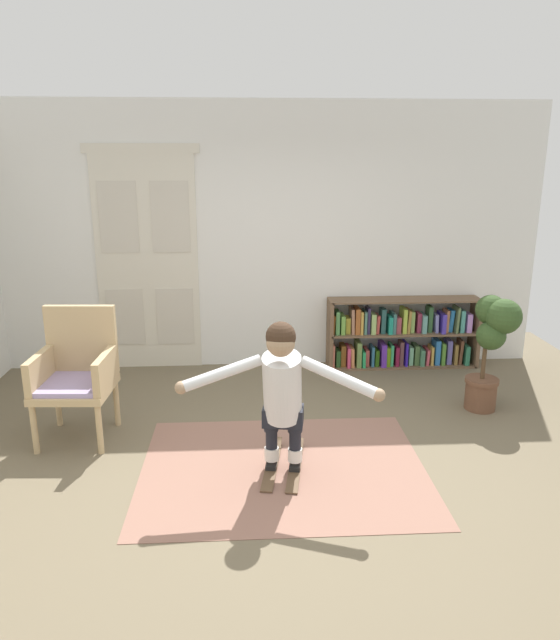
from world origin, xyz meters
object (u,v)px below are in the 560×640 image
Objects in this scene: wicker_chair at (76,371)px; potted_plant at (492,340)px; bookshelf at (399,336)px; person_skier at (282,386)px; skis_pair at (284,464)px.

wicker_chair is 1.01× the size of potted_plant.
bookshelf is 1.55× the size of wicker_chair.
potted_plant is (0.54, -1.22, 0.32)m from bookshelf.
person_skier is (1.68, -0.80, 0.14)m from wicker_chair.
person_skier is at bearing -150.75° from potted_plant.
wicker_chair reaches higher than skis_pair.
potted_plant is 1.40× the size of skis_pair.
bookshelf is 2.19× the size of skis_pair.
potted_plant is at bearing 29.25° from person_skier.
person_skier is at bearing -25.35° from wicker_chair.
potted_plant reaches higher than bookshelf.
skis_pair is 0.72m from person_skier.
wicker_chair is 1.86m from person_skier.
wicker_chair reaches higher than potted_plant.
skis_pair is at bearing -123.41° from bookshelf.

